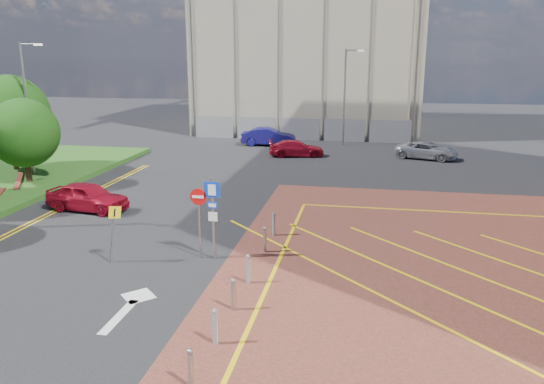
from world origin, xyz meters
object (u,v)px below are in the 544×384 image
(lamp_left_far, at_px, (28,104))
(car_red_left, at_px, (87,197))
(tree_c, at_px, (24,133))
(warning_sign, at_px, (113,227))
(lamp_back, at_px, (345,94))
(car_red_back, at_px, (296,148))
(tree_d, at_px, (10,114))
(sign_cluster, at_px, (208,210))
(car_blue_back, at_px, (269,137))
(car_silver_back, at_px, (426,150))

(lamp_left_far, height_order, car_red_left, lamp_left_far)
(lamp_left_far, bearing_deg, tree_c, -65.29)
(warning_sign, bearing_deg, lamp_back, 75.75)
(warning_sign, relative_size, car_red_back, 0.54)
(car_red_left, bearing_deg, lamp_left_far, 57.30)
(car_red_left, bearing_deg, tree_d, 60.36)
(tree_d, xyz_separation_m, sign_cluster, (16.80, -12.02, -1.92))
(warning_sign, relative_size, car_blue_back, 0.49)
(car_blue_back, bearing_deg, lamp_back, -81.48)
(lamp_left_far, relative_size, lamp_back, 1.00)
(lamp_back, bearing_deg, warning_sign, -104.25)
(car_red_back, bearing_deg, car_silver_back, -97.68)
(car_red_left, xyz_separation_m, car_silver_back, (18.03, 16.98, -0.09))
(lamp_left_far, relative_size, car_silver_back, 1.78)
(lamp_back, height_order, car_red_back, lamp_back)
(car_red_back, relative_size, car_silver_back, 0.93)
(car_blue_back, relative_size, car_red_back, 1.09)
(warning_sign, height_order, car_red_left, warning_sign)
(lamp_back, xyz_separation_m, car_red_back, (-3.33, -5.70, -3.75))
(tree_c, distance_m, warning_sign, 14.63)
(lamp_back, relative_size, sign_cluster, 2.50)
(sign_cluster, bearing_deg, car_red_back, 88.78)
(tree_c, distance_m, tree_d, 4.30)
(tree_d, distance_m, sign_cluster, 20.74)
(tree_c, height_order, lamp_back, lamp_back)
(lamp_left_far, relative_size, car_red_back, 1.90)
(car_red_left, height_order, car_red_back, car_red_left)
(tree_d, xyz_separation_m, lamp_back, (20.58, 15.00, 0.49))
(tree_d, bearing_deg, lamp_left_far, -25.68)
(sign_cluster, distance_m, car_red_left, 9.46)
(lamp_back, xyz_separation_m, sign_cluster, (-3.78, -27.02, -2.41))
(tree_c, distance_m, car_red_left, 7.52)
(car_blue_back, bearing_deg, tree_c, 143.05)
(warning_sign, relative_size, car_red_left, 0.54)
(car_silver_back, bearing_deg, tree_c, 135.20)
(warning_sign, xyz_separation_m, car_blue_back, (0.80, 26.80, -0.68))
(sign_cluster, bearing_deg, warning_sign, -162.27)
(tree_d, bearing_deg, lamp_back, 36.09)
(tree_d, bearing_deg, car_silver_back, 20.49)
(tree_d, relative_size, car_silver_back, 1.35)
(lamp_left_far, xyz_separation_m, car_blue_back, (12.17, 14.71, -3.91))
(tree_d, relative_size, lamp_back, 0.76)
(car_red_left, bearing_deg, sign_cluster, -114.87)
(lamp_back, height_order, car_blue_back, lamp_back)
(sign_cluster, bearing_deg, car_red_left, 147.03)
(tree_d, height_order, car_red_back, tree_d)
(tree_d, xyz_separation_m, car_red_back, (17.25, 9.30, -3.26))
(lamp_back, bearing_deg, car_silver_back, -37.70)
(lamp_left_far, bearing_deg, tree_d, 154.32)
(car_blue_back, distance_m, car_silver_back, 13.22)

